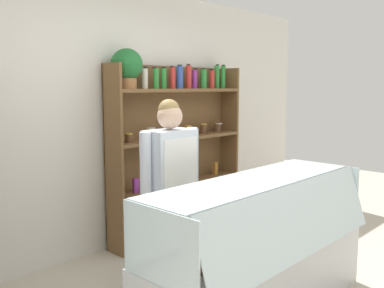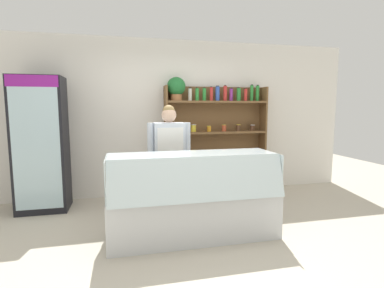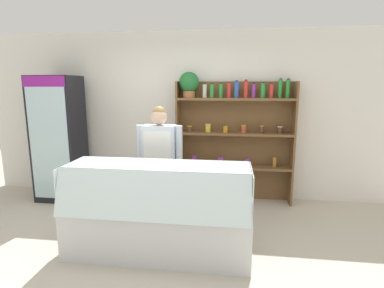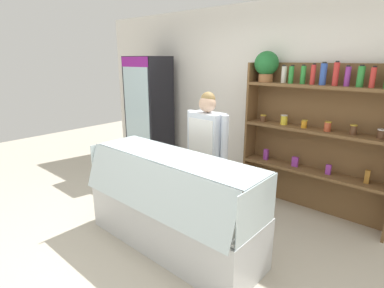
% 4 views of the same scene
% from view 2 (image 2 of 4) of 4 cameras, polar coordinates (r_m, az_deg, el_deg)
% --- Properties ---
extents(ground_plane, '(12.00, 12.00, 0.00)m').
position_cam_2_polar(ground_plane, '(3.73, 0.22, -17.48)').
color(ground_plane, beige).
extents(back_wall, '(6.80, 0.10, 2.70)m').
position_cam_2_polar(back_wall, '(5.33, -4.71, 4.91)').
color(back_wall, white).
rests_on(back_wall, ground).
extents(drinks_fridge, '(0.71, 0.55, 1.99)m').
position_cam_2_polar(drinks_fridge, '(4.95, -26.80, -0.10)').
color(drinks_fridge, black).
rests_on(drinks_fridge, ground).
extents(shelving_unit, '(1.82, 0.31, 2.05)m').
position_cam_2_polar(shelving_unit, '(5.31, 3.36, 3.19)').
color(shelving_unit, brown).
rests_on(shelving_unit, ground).
extents(deli_display_case, '(1.99, 0.73, 1.01)m').
position_cam_2_polar(deli_display_case, '(3.67, 0.17, -12.64)').
color(deli_display_case, silver).
rests_on(deli_display_case, ground).
extents(shop_clerk, '(0.61, 0.25, 1.58)m').
position_cam_2_polar(shop_clerk, '(4.23, -4.35, -1.41)').
color(shop_clerk, '#383D51').
rests_on(shop_clerk, ground).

